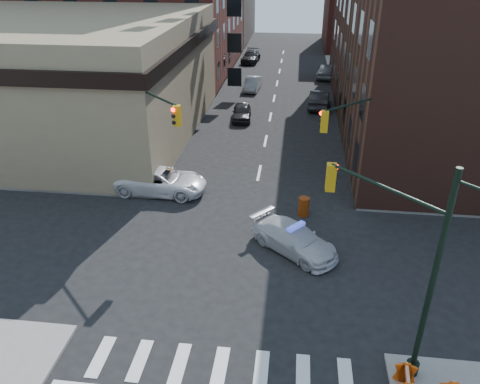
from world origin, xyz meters
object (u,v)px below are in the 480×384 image
(parked_car_wnear, at_px, (242,112))
(barrel_road, at_px, (304,207))
(barricade_nw_a, at_px, (114,175))
(barrel_bank, at_px, (170,178))
(pedestrian_a, at_px, (141,180))
(parked_car_enear, at_px, (319,99))
(pickup, at_px, (161,181))
(pedestrian_b, at_px, (58,174))
(police_car, at_px, (294,239))
(parked_car_wfar, at_px, (252,84))

(parked_car_wnear, bearing_deg, barrel_road, -76.07)
(barrel_road, height_order, barricade_nw_a, barrel_road)
(parked_car_wnear, height_order, barricade_nw_a, parked_car_wnear)
(barrel_bank, distance_m, barricade_nw_a, 3.70)
(pedestrian_a, bearing_deg, parked_car_enear, 82.34)
(pickup, xyz_separation_m, pedestrian_b, (-6.65, -0.13, 0.16))
(police_car, xyz_separation_m, pedestrian_b, (-14.95, 5.31, 0.24))
(pedestrian_a, bearing_deg, barrel_road, 14.76)
(pickup, xyz_separation_m, parked_car_wnear, (3.30, 14.55, -0.10))
(pedestrian_b, xyz_separation_m, barricade_nw_a, (3.26, 1.00, -0.34))
(parked_car_wnear, bearing_deg, police_car, -80.53)
(police_car, distance_m, parked_car_wfar, 30.21)
(parked_car_wfar, bearing_deg, parked_car_enear, -33.91)
(parked_car_enear, xyz_separation_m, barrel_road, (-1.43, -20.85, -0.27))
(parked_car_enear, xyz_separation_m, barricade_nw_a, (-13.61, -18.15, -0.23))
(parked_car_enear, relative_size, barricade_nw_a, 4.25)
(pedestrian_b, distance_m, barrel_road, 15.53)
(pedestrian_a, relative_size, barricade_nw_a, 1.39)
(parked_car_wnear, xyz_separation_m, parked_car_enear, (6.91, 4.48, 0.14))
(police_car, height_order, pedestrian_b, pedestrian_b)
(barrel_road, bearing_deg, pedestrian_a, 172.25)
(pedestrian_b, bearing_deg, barrel_bank, -22.09)
(pedestrian_b, bearing_deg, parked_car_wfar, 36.34)
(parked_car_wnear, relative_size, pedestrian_a, 2.44)
(parked_car_wnear, relative_size, pedestrian_b, 2.54)
(pickup, xyz_separation_m, barrel_bank, (0.30, 1.03, -0.28))
(parked_car_enear, relative_size, pedestrian_a, 3.06)
(barrel_bank, bearing_deg, parked_car_wnear, 77.49)
(parked_car_wfar, relative_size, barrel_bank, 4.16)
(parked_car_wnear, height_order, pedestrian_b, pedestrian_b)
(police_car, bearing_deg, barrel_bank, 91.12)
(pedestrian_b, height_order, barrel_bank, pedestrian_b)
(parked_car_wnear, distance_m, pedestrian_a, 15.66)
(barrel_bank, bearing_deg, pedestrian_b, -170.56)
(barricade_nw_a, bearing_deg, parked_car_wfar, 79.18)
(parked_car_enear, bearing_deg, parked_car_wnear, 38.08)
(police_car, relative_size, pedestrian_b, 3.05)
(police_car, xyz_separation_m, parked_car_wnear, (-5.00, 19.99, -0.02))
(parked_car_wfar, distance_m, pedestrian_a, 25.22)
(parked_car_wnear, distance_m, pedestrian_b, 17.73)
(parked_car_wnear, xyz_separation_m, pedestrian_b, (-9.95, -14.68, 0.26))
(parked_car_enear, xyz_separation_m, pedestrian_a, (-11.33, -19.50, 0.14))
(pickup, relative_size, pedestrian_a, 3.43)
(pedestrian_b, height_order, barricade_nw_a, pedestrian_b)
(parked_car_enear, bearing_deg, pedestrian_b, 53.78)
(barricade_nw_a, bearing_deg, police_car, -23.25)
(parked_car_wnear, relative_size, barrel_road, 3.60)
(parked_car_wfar, xyz_separation_m, pedestrian_a, (-4.42, -24.83, 0.28))
(parked_car_wfar, bearing_deg, pedestrian_b, -108.39)
(parked_car_wfar, xyz_separation_m, parked_car_enear, (6.91, -5.33, 0.13))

